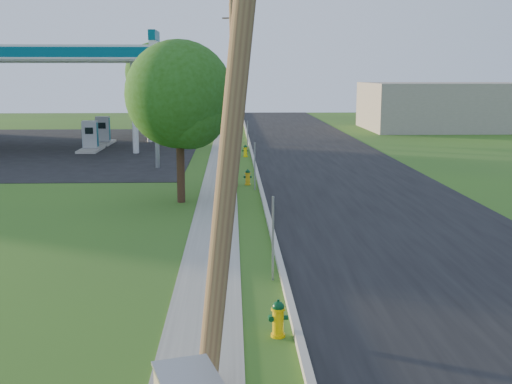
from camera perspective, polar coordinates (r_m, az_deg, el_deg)
ground_plane at (r=11.23m, az=1.58°, el=-14.58°), size 140.00×140.00×0.00m
road at (r=21.34m, az=11.97°, el=-2.61°), size 8.00×120.00×0.02m
curb at (r=20.72m, az=1.18°, el=-2.59°), size 0.15×120.00×0.15m
sidewalk at (r=20.71m, az=-3.67°, el=-2.79°), size 1.50×120.00×0.03m
utility_pole_near at (r=9.15m, az=-1.67°, el=10.76°), size 1.40×0.32×9.48m
utility_pole_mid at (r=27.15m, az=-2.01°, el=10.88°), size 1.40×0.32×9.80m
utility_pole_far at (r=45.15m, az=-2.08°, el=10.52°), size 1.40×0.32×9.50m
sign_post_near at (r=14.87m, az=1.52°, el=-4.17°), size 0.05×0.04×2.00m
sign_post_mid at (r=26.44m, az=-0.11°, el=2.30°), size 0.05×0.04×2.00m
sign_post_far at (r=38.55m, az=-0.75°, el=4.87°), size 0.05×0.04×2.00m
gas_canopy at (r=44.22m, az=-20.08°, el=11.32°), size 18.18×9.18×6.40m
fuel_pump_ne at (r=41.31m, az=-14.51°, el=4.53°), size 1.20×3.20×1.90m
fuel_pump_se at (r=45.21m, az=-13.44°, el=5.06°), size 1.20×3.20×1.90m
price_pylon at (r=32.88m, az=-9.00°, el=11.52°), size 0.34×2.04×6.85m
distant_building at (r=58.30m, az=16.69°, el=7.32°), size 14.00×10.00×4.00m
tree_verge at (r=23.76m, az=-6.62°, el=8.24°), size 3.96×3.96×6.00m
tree_lot at (r=52.01m, az=-8.82°, el=10.24°), size 4.78×4.78×7.24m
hydrant_near at (r=11.95m, az=1.99°, el=-11.19°), size 0.37×0.33×0.71m
hydrant_mid at (r=27.81m, az=-0.74°, el=1.33°), size 0.36×0.32×0.70m
hydrant_far at (r=37.28m, az=-0.95°, el=3.68°), size 0.37×0.33×0.72m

